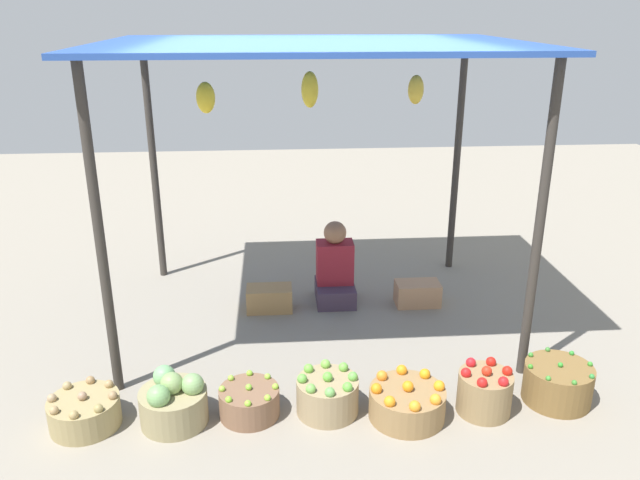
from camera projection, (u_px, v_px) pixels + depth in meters
name	position (u px, v px, depth m)	size (l,w,h in m)	color
ground_plane	(315.00, 315.00, 5.68)	(14.00, 14.00, 0.00)	gray
market_stall_structure	(314.00, 65.00, 4.92)	(3.32, 2.38, 2.37)	#38332D
vendor_person	(335.00, 271.00, 5.88)	(0.36, 0.44, 0.78)	#433449
basket_potatoes	(85.00, 411.00, 4.16)	(0.46, 0.46, 0.26)	#9B895A
basket_cabbages	(173.00, 402.00, 4.18)	(0.45, 0.45, 0.37)	#968960
basket_limes	(249.00, 402.00, 4.27)	(0.41, 0.41, 0.24)	brown
basket_green_apples	(327.00, 395.00, 4.29)	(0.43, 0.43, 0.31)	#9D8660
basket_oranges	(407.00, 402.00, 4.25)	(0.52, 0.52, 0.28)	olive
basket_red_tomatoes	(485.00, 392.00, 4.29)	(0.37, 0.37, 0.35)	#93784F
basket_green_chilies	(558.00, 383.00, 4.42)	(0.47, 0.47, 0.30)	brown
wooden_crate_near_vendor	(417.00, 293.00, 5.86)	(0.41, 0.25, 0.22)	tan
wooden_crate_stacked_rear	(269.00, 298.00, 5.76)	(0.41, 0.25, 0.22)	#A68050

